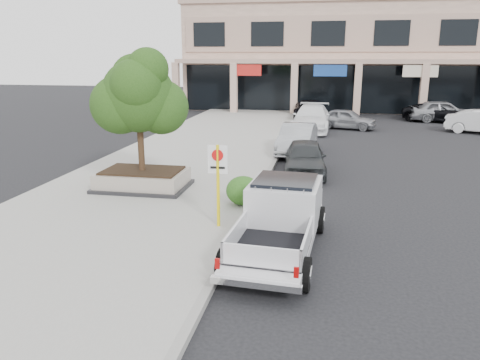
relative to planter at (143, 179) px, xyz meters
name	(u,v)px	position (x,y,z in m)	size (l,w,h in m)	color
ground	(294,240)	(5.68, -3.59, -0.48)	(120.00, 120.00, 0.00)	black
sidewalk	(170,174)	(0.18, 2.41, -0.40)	(8.00, 52.00, 0.15)	gray
curb	(266,178)	(4.13, 2.41, -0.40)	(0.20, 52.00, 0.15)	gray
strip_mall	(412,55)	(13.68, 30.34, 4.27)	(40.55, 12.43, 9.50)	tan
planter	(143,179)	(0.00, 0.00, 0.00)	(3.20, 2.20, 0.68)	black
planter_tree	(144,96)	(0.13, 0.15, 2.94)	(2.90, 2.55, 4.00)	#2E2112
no_parking_sign	(218,174)	(3.54, -3.27, 1.16)	(0.55, 0.09, 2.30)	yellow
hedge	(243,191)	(3.88, -1.27, 0.14)	(1.10, 0.99, 0.94)	#1E4A15
pickup_truck	(278,221)	(5.33, -4.49, 0.36)	(1.97, 5.32, 1.67)	silver
curb_car_a	(305,157)	(5.58, 3.74, 0.22)	(1.65, 4.09, 1.39)	#2A2D2F
curb_car_b	(297,139)	(4.99, 7.87, 0.26)	(1.57, 4.49, 1.48)	#A0A3A7
curb_car_c	(312,118)	(5.42, 15.37, 0.35)	(2.31, 5.69, 1.65)	white
curb_car_d	(310,110)	(5.09, 21.35, 0.24)	(2.39, 5.18, 1.44)	black
lot_car_a	(346,119)	(7.68, 16.64, 0.20)	(1.58, 3.94, 1.34)	gray
lot_car_d	(439,112)	(14.49, 21.40, 0.22)	(2.31, 5.00, 1.39)	black
lot_car_e	(443,111)	(14.75, 21.37, 0.33)	(1.89, 4.71, 1.60)	gray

